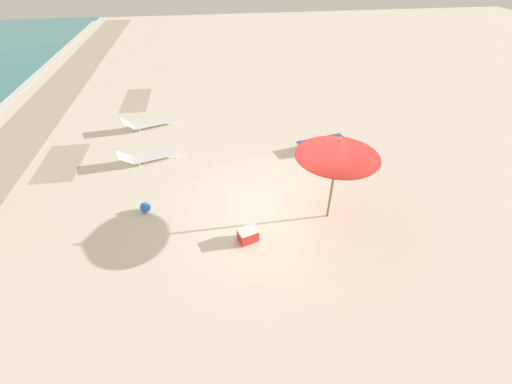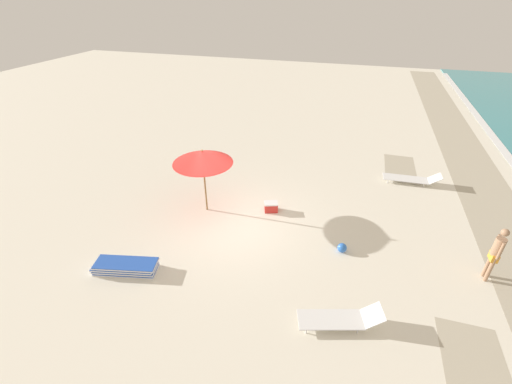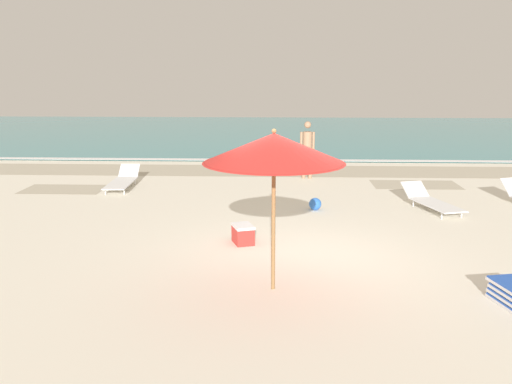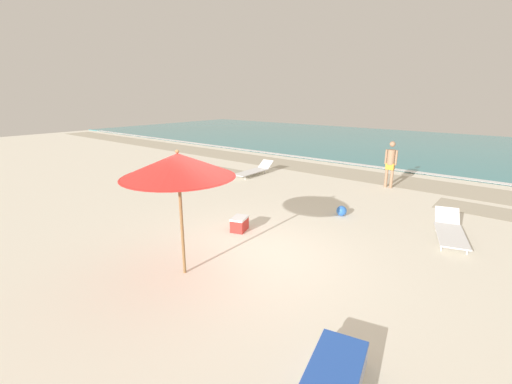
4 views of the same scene
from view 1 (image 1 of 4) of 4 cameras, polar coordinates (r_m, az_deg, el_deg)
The scene contains 7 objects.
ground_plane at distance 9.96m, azimuth 4.84°, elevation -3.26°, with size 60.00×60.00×0.16m.
beach_umbrella at distance 8.62m, azimuth 13.57°, elevation 7.08°, with size 2.12×2.12×2.48m.
lounger_stack at distance 12.90m, azimuth 11.06°, elevation 7.76°, with size 1.01×1.99×0.32m.
sun_lounger_beside_umbrella at distance 14.84m, azimuth -17.35°, elevation 11.03°, with size 1.30×2.27×0.57m.
sun_lounger_near_water_left at distance 12.49m, azimuth -17.42°, elevation 5.86°, with size 1.18×2.15×0.50m.
beach_ball at distance 10.21m, azimuth -17.96°, elevation -2.45°, with size 0.30×0.30×0.30m.
cooler_box at distance 8.84m, azimuth -1.37°, elevation -7.15°, with size 0.50×0.59×0.37m.
Camera 1 is at (-7.34, 1.95, 6.37)m, focal length 24.00 mm.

